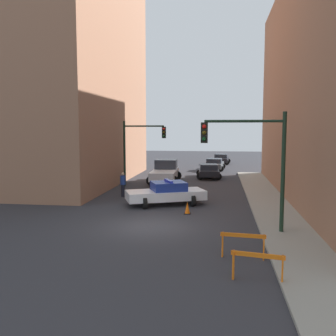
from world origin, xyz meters
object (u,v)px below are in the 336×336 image
(police_car, at_px, (166,193))
(pedestrian_crossing, at_px, (123,184))
(traffic_cone, at_px, (187,208))
(parked_car_near, at_px, (209,171))
(parked_car_far, at_px, (221,159))
(traffic_light_far, at_px, (138,144))
(white_truck, at_px, (165,172))
(barrier_front, at_px, (258,262))
(barrier_mid, at_px, (243,241))
(parked_car_mid, at_px, (214,164))
(traffic_light_near, at_px, (256,153))

(police_car, bearing_deg, pedestrian_crossing, 32.17)
(police_car, height_order, traffic_cone, police_car)
(parked_car_near, relative_size, parked_car_far, 1.00)
(police_car, bearing_deg, parked_car_far, -29.92)
(traffic_light_far, relative_size, white_truck, 0.95)
(parked_car_far, relative_size, pedestrian_crossing, 2.67)
(barrier_front, bearing_deg, barrier_mid, 98.54)
(barrier_front, distance_m, barrier_mid, 2.08)
(parked_car_near, xyz_separation_m, traffic_cone, (-0.66, -15.14, -0.36))
(parked_car_mid, xyz_separation_m, barrier_mid, (1.48, -28.51, -0.06))
(traffic_light_far, distance_m, barrier_front, 19.78)
(traffic_light_near, height_order, parked_car_far, traffic_light_near)
(traffic_light_far, distance_m, white_truck, 3.94)
(parked_car_mid, bearing_deg, parked_car_near, -89.00)
(parked_car_mid, bearing_deg, barrier_mid, -82.38)
(traffic_light_far, relative_size, parked_car_mid, 1.17)
(police_car, xyz_separation_m, parked_car_mid, (2.57, 19.57, -0.05))
(pedestrian_crossing, height_order, barrier_front, pedestrian_crossing)
(white_truck, height_order, barrier_front, white_truck)
(parked_car_near, xyz_separation_m, pedestrian_crossing, (-5.45, -10.55, 0.19))
(parked_car_near, height_order, parked_car_mid, same)
(white_truck, distance_m, barrier_front, 21.29)
(traffic_light_near, height_order, parked_car_near, traffic_light_near)
(traffic_light_near, xyz_separation_m, parked_car_near, (-2.58, 18.45, -2.86))
(traffic_light_far, distance_m, pedestrian_crossing, 5.35)
(parked_car_far, xyz_separation_m, pedestrian_crossing, (-6.64, -24.75, 0.19))
(pedestrian_crossing, bearing_deg, parked_car_far, -58.79)
(traffic_light_far, xyz_separation_m, parked_car_far, (6.64, 20.04, -2.72))
(parked_car_mid, relative_size, traffic_cone, 6.76)
(traffic_light_near, relative_size, pedestrian_crossing, 3.13)
(traffic_cone, bearing_deg, pedestrian_crossing, 136.23)
(barrier_front, xyz_separation_m, traffic_cone, (-2.88, 8.72, -0.30))
(white_truck, relative_size, barrier_mid, 3.42)
(white_truck, distance_m, traffic_cone, 12.13)
(parked_car_far, bearing_deg, white_truck, -100.48)
(traffic_light_near, xyz_separation_m, parked_car_mid, (-2.15, 25.17, -2.86))
(police_car, bearing_deg, traffic_light_far, 2.31)
(barrier_mid, bearing_deg, pedestrian_crossing, 123.18)
(white_truck, distance_m, parked_car_far, 18.24)
(police_car, distance_m, parked_car_far, 27.26)
(pedestrian_crossing, bearing_deg, parked_car_mid, -62.57)
(traffic_light_near, height_order, traffic_light_far, traffic_light_near)
(police_car, bearing_deg, parked_car_near, -32.36)
(pedestrian_crossing, height_order, barrier_mid, pedestrian_crossing)
(parked_car_near, distance_m, barrier_mid, 21.88)
(barrier_front, bearing_deg, traffic_cone, 108.25)
(barrier_front, bearing_deg, police_car, 111.62)
(police_car, height_order, parked_car_far, police_car)
(traffic_cone, bearing_deg, white_truck, 104.15)
(parked_car_far, xyz_separation_m, traffic_cone, (-1.85, -29.34, -0.36))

